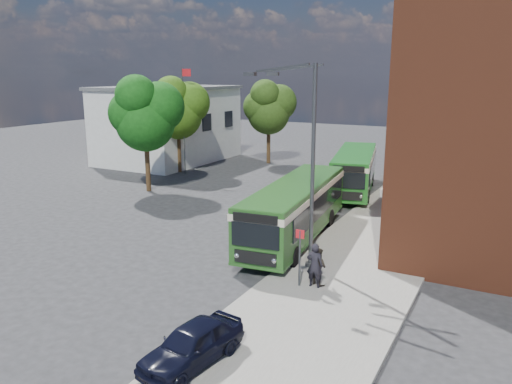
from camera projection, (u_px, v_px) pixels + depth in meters
The scene contains 15 objects.
ground at pixel (233, 239), 26.55m from camera, with size 120.00×120.00×0.00m, color #262628.
pavement at pixel (400, 217), 30.21m from camera, with size 6.00×48.00×0.15m, color gray.
kerb_line at pixel (351, 212), 31.62m from camera, with size 0.12×48.00×0.01m, color beige.
white_building at pixel (168, 124), 49.36m from camera, with size 9.40×13.40×7.30m.
flagpole at pixel (184, 117), 42.23m from camera, with size 0.95×0.10×9.00m.
street_lamp at pixel (305, 163), 21.51m from camera, with size 2.96×2.38×9.00m.
bus_stop_sign at pixel (300, 254), 20.04m from camera, with size 0.35×0.08×2.52m.
bus_front at pixel (296, 206), 26.05m from camera, with size 3.76×11.66×3.02m.
bus_rear at pixel (355, 168), 36.43m from camera, with size 4.73×10.67×3.02m.
parked_car at pixel (192, 344), 14.79m from camera, with size 1.46×3.64×1.24m, color black.
pedestrian_a at pixel (315, 265), 20.05m from camera, with size 0.67×0.44×1.84m, color black.
pedestrian_b at pixel (318, 266), 20.31m from camera, with size 0.76×0.59×1.57m, color black.
tree_left at pixel (145, 113), 35.84m from camera, with size 5.03×4.79×8.50m.
tree_mid at pixel (178, 108), 42.89m from camera, with size 4.95×4.70×8.35m.
tree_right at pixel (269, 107), 47.27m from camera, with size 4.74×4.51×8.01m.
Camera 1 is at (12.91, -21.71, 8.62)m, focal length 35.00 mm.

